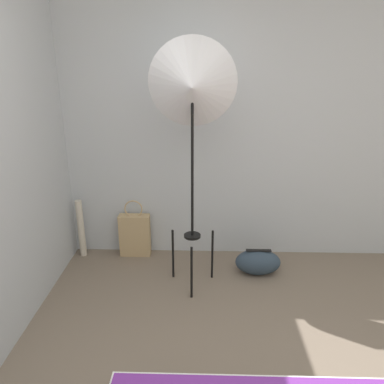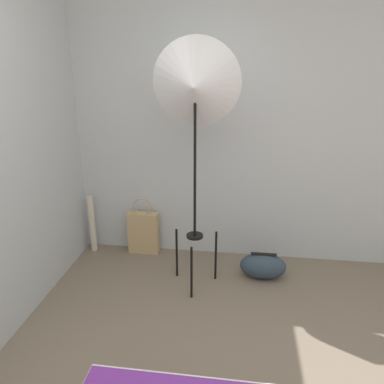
% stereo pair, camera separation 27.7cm
% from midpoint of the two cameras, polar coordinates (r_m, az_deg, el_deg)
% --- Properties ---
extents(wall_back, '(8.00, 0.05, 2.60)m').
position_cam_midpoint_polar(wall_back, '(3.44, 8.73, 10.30)').
color(wall_back, '#B7BCC1').
rests_on(wall_back, ground_plane).
extents(photo_umbrella, '(0.67, 0.35, 2.01)m').
position_cam_midpoint_polar(photo_umbrella, '(2.80, 3.42, 15.54)').
color(photo_umbrella, black).
rests_on(photo_umbrella, ground_plane).
extents(tote_bag, '(0.30, 0.10, 0.58)m').
position_cam_midpoint_polar(tote_bag, '(3.75, -5.32, -6.15)').
color(tote_bag, tan).
rests_on(tote_bag, ground_plane).
extents(duffel_bag, '(0.41, 0.23, 0.24)m').
position_cam_midpoint_polar(duffel_bag, '(3.46, 13.07, -10.97)').
color(duffel_bag, '#2D3D4C').
rests_on(duffel_bag, ground_plane).
extents(paper_roll, '(0.06, 0.06, 0.58)m').
position_cam_midpoint_polar(paper_roll, '(3.84, -13.01, -4.78)').
color(paper_roll, beige).
rests_on(paper_roll, ground_plane).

